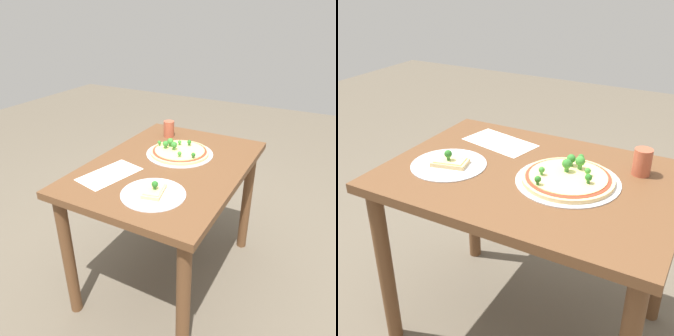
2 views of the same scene
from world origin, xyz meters
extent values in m
plane|color=brown|center=(0.00, 0.00, 0.00)|extent=(8.00, 8.00, 0.00)
cube|color=brown|center=(0.00, 0.00, 0.73)|extent=(1.05, 0.75, 0.04)
cylinder|color=brown|center=(-0.47, -0.32, 0.36)|extent=(0.06, 0.06, 0.71)
cylinder|color=brown|center=(-0.47, 0.32, 0.36)|extent=(0.06, 0.06, 0.71)
cylinder|color=brown|center=(0.47, 0.32, 0.36)|extent=(0.06, 0.06, 0.71)
cylinder|color=silver|center=(0.14, 0.01, 0.75)|extent=(0.36, 0.36, 0.00)
cylinder|color=#E5C17F|center=(0.14, 0.01, 0.76)|extent=(0.32, 0.32, 0.01)
cylinder|color=#B73823|center=(0.14, 0.01, 0.77)|extent=(0.30, 0.30, 0.00)
cylinder|color=#EFD684|center=(0.14, 0.01, 0.77)|extent=(0.27, 0.27, 0.00)
sphere|color=#3D8933|center=(0.05, -0.03, 0.79)|extent=(0.02, 0.02, 0.02)
cylinder|color=#488E3A|center=(0.05, -0.03, 0.78)|extent=(0.01, 0.01, 0.01)
sphere|color=#337A2D|center=(0.14, 0.13, 0.79)|extent=(0.02, 0.02, 0.02)
cylinder|color=#3F8136|center=(0.14, 0.13, 0.78)|extent=(0.01, 0.01, 0.01)
sphere|color=#3D8933|center=(0.15, 0.07, 0.80)|extent=(0.04, 0.04, 0.04)
cylinder|color=#488E3A|center=(0.15, 0.07, 0.78)|extent=(0.02, 0.02, 0.02)
sphere|color=#286B23|center=(0.22, -0.01, 0.79)|extent=(0.02, 0.02, 0.02)
cylinder|color=#37742D|center=(0.22, -0.01, 0.78)|extent=(0.01, 0.01, 0.01)
sphere|color=#337A2D|center=(0.12, 0.03, 0.80)|extent=(0.03, 0.03, 0.03)
cylinder|color=#3F8136|center=(0.12, 0.03, 0.78)|extent=(0.02, 0.02, 0.02)
sphere|color=#3D8933|center=(0.20, 0.04, 0.79)|extent=(0.02, 0.02, 0.02)
cylinder|color=#488E3A|center=(0.20, 0.04, 0.78)|extent=(0.01, 0.01, 0.01)
sphere|color=#286B23|center=(0.07, -0.10, 0.79)|extent=(0.02, 0.02, 0.02)
cylinder|color=#37742D|center=(0.07, -0.10, 0.78)|extent=(0.01, 0.01, 0.01)
sphere|color=#337A2D|center=(0.12, 0.08, 0.80)|extent=(0.03, 0.03, 0.03)
cylinder|color=#3F8136|center=(0.12, 0.08, 0.78)|extent=(0.01, 0.01, 0.01)
cylinder|color=silver|center=(-0.30, -0.08, 0.75)|extent=(0.28, 0.28, 0.00)
cube|color=#E5C17F|center=(-0.29, -0.08, 0.76)|extent=(0.15, 0.11, 0.02)
cube|color=#EFD684|center=(-0.29, -0.08, 0.77)|extent=(0.12, 0.09, 0.00)
sphere|color=#286B23|center=(-0.30, -0.09, 0.80)|extent=(0.03, 0.03, 0.03)
cylinder|color=#37742D|center=(-0.30, -0.09, 0.78)|extent=(0.01, 0.01, 0.01)
cylinder|color=#AD5138|center=(0.35, 0.18, 0.80)|extent=(0.06, 0.06, 0.10)
cube|color=white|center=(-0.24, 0.20, 0.75)|extent=(0.33, 0.23, 0.00)
camera|label=1|loc=(-1.34, -0.71, 1.48)|focal=35.00mm
camera|label=2|loc=(0.57, -1.22, 1.44)|focal=45.00mm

